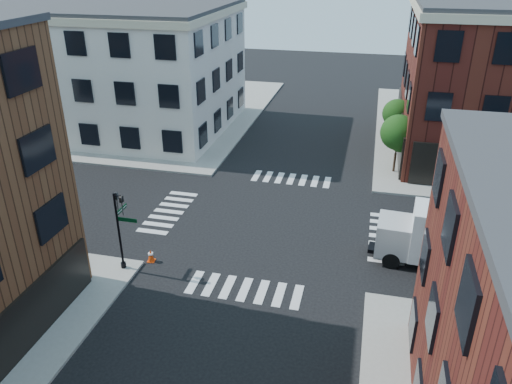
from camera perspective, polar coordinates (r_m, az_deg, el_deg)
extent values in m
plane|color=black|center=(31.61, 1.89, -3.63)|extent=(120.00, 120.00, 0.00)
cube|color=gray|center=(56.89, -14.97, 9.24)|extent=(30.00, 30.00, 0.15)
cube|color=silver|center=(50.42, -16.25, 13.39)|extent=(22.00, 16.00, 11.00)
cylinder|color=black|center=(39.84, 15.54, 3.29)|extent=(0.18, 0.18, 1.47)
cylinder|color=black|center=(39.58, 15.67, 4.27)|extent=(0.12, 0.12, 1.47)
sphere|color=black|center=(39.02, 15.96, 6.56)|extent=(2.69, 2.69, 2.69)
sphere|color=black|center=(39.11, 16.23, 5.72)|extent=(1.85, 1.85, 1.85)
cylinder|color=black|center=(45.49, 15.45, 6.03)|extent=(0.18, 0.18, 1.33)
cylinder|color=black|center=(45.28, 15.55, 6.82)|extent=(0.12, 0.12, 1.33)
sphere|color=black|center=(44.83, 15.78, 8.65)|extent=(2.43, 2.43, 2.43)
sphere|color=black|center=(44.89, 16.02, 7.98)|extent=(1.67, 1.67, 1.67)
cylinder|color=black|center=(27.05, -15.38, -4.53)|extent=(0.12, 0.12, 4.60)
cylinder|color=black|center=(28.08, -14.90, -8.06)|extent=(0.28, 0.28, 0.30)
cube|color=#053819|center=(26.39, -14.54, -3.10)|extent=(1.10, 0.03, 0.22)
cube|color=#053819|center=(26.94, -15.12, -1.94)|extent=(0.03, 1.10, 0.22)
imported|color=black|center=(26.21, -15.01, -1.51)|extent=(0.22, 0.18, 1.10)
imported|color=black|center=(26.61, -15.63, -1.16)|extent=(0.18, 0.22, 1.10)
cube|color=white|center=(28.53, 22.79, -4.83)|extent=(5.59, 2.72, 2.90)
cube|color=maroon|center=(27.50, 22.93, -6.05)|extent=(2.06, 0.18, 0.66)
cube|color=maroon|center=(29.57, 22.66, -3.70)|extent=(2.06, 0.18, 0.66)
cube|color=silver|center=(28.53, 15.53, -4.83)|extent=(2.03, 2.37, 1.87)
cube|color=black|center=(28.38, 13.82, -4.02)|extent=(0.22, 1.78, 0.84)
cube|color=black|center=(29.15, 20.09, -7.10)|extent=(7.54, 1.46, 0.23)
cylinder|color=black|center=(28.19, 15.17, -7.53)|extent=(0.96, 0.39, 0.94)
cylinder|color=black|center=(29.87, 15.42, -5.52)|extent=(0.96, 0.39, 0.94)
cylinder|color=black|center=(28.42, 22.00, -8.37)|extent=(0.96, 0.39, 0.94)
cylinder|color=black|center=(30.09, 21.84, -6.33)|extent=(0.96, 0.39, 0.94)
cylinder|color=black|center=(28.79, 26.47, -8.86)|extent=(0.96, 0.39, 0.94)
cylinder|color=black|center=(30.43, 26.05, -6.82)|extent=(0.96, 0.39, 0.94)
cube|color=#ED3F0A|center=(28.59, -11.87, -7.70)|extent=(0.46, 0.46, 0.04)
cone|color=#ED3F0A|center=(28.40, -11.93, -7.10)|extent=(0.44, 0.44, 0.75)
cylinder|color=white|center=(28.34, -11.95, -6.92)|extent=(0.29, 0.29, 0.09)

